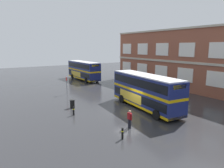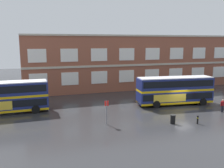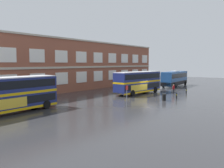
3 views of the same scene
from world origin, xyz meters
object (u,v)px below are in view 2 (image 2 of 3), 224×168
double_decker_near (3,97)px  double_decker_middle (175,90)px  station_litter_bin (173,119)px  waiting_passenger (223,105)px  bus_stand_flag (107,110)px  safety_bollard_west (198,120)px

double_decker_near → double_decker_middle: (23.26, -2.80, 0.00)m
double_decker_near → station_litter_bin: size_ratio=10.72×
double_decker_middle → waiting_passenger: (3.85, -5.31, -1.22)m
waiting_passenger → station_litter_bin: (-8.67, -2.04, -0.41)m
double_decker_near → station_litter_bin: 21.12m
bus_stand_flag → station_litter_bin: (7.15, -2.01, -1.12)m
station_litter_bin → safety_bollard_west: size_ratio=1.08×
double_decker_near → safety_bollard_west: 23.84m
double_decker_near → double_decker_middle: size_ratio=0.99×
double_decker_middle → bus_stand_flag: size_ratio=4.15×
waiting_passenger → safety_bollard_west: (-6.06, -2.95, -0.44)m
double_decker_near → safety_bollard_west: double_decker_near is taller
waiting_passenger → safety_bollard_west: waiting_passenger is taller
double_decker_middle → bus_stand_flag: double_decker_middle is taller
bus_stand_flag → double_decker_middle: bearing=24.1°
double_decker_near → waiting_passenger: double_decker_near is taller
double_decker_middle → waiting_passenger: bearing=-54.0°
double_decker_middle → station_litter_bin: bearing=-123.2°
double_decker_near → double_decker_middle: bearing=-6.9°
waiting_passenger → bus_stand_flag: bus_stand_flag is taller
station_litter_bin → safety_bollard_west: bearing=-19.3°
waiting_passenger → safety_bollard_west: bearing=-154.0°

